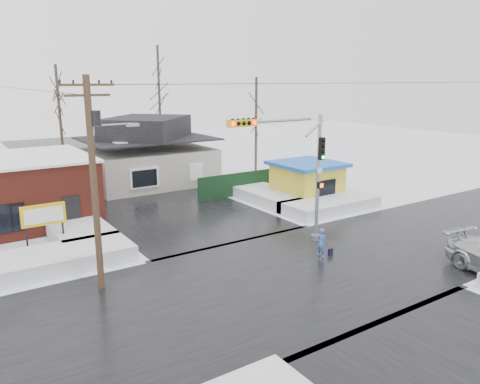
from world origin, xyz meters
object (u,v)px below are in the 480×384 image
traffic_signal (297,163)px  marquee_sign (44,216)px  utility_pole (95,172)px  pedestrian (322,243)px  kiosk (307,181)px

traffic_signal → marquee_sign: (-11.43, 6.53, -2.62)m
utility_pole → pedestrian: 11.56m
utility_pole → pedestrian: utility_pole is taller
traffic_signal → pedestrian: (0.03, -2.05, -3.79)m
traffic_signal → pedestrian: bearing=-89.2°
pedestrian → marquee_sign: bearing=47.6°
marquee_sign → pedestrian: (11.46, -8.57, -1.17)m
utility_pole → marquee_sign: size_ratio=3.53×
marquee_sign → kiosk: size_ratio=0.55×
marquee_sign → pedestrian: 14.36m
utility_pole → kiosk: 18.95m
kiosk → pedestrian: kiosk is taller
utility_pole → marquee_sign: utility_pole is taller
kiosk → pedestrian: (-7.04, -9.07, -0.71)m
traffic_signal → kiosk: (7.07, 7.03, -3.08)m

